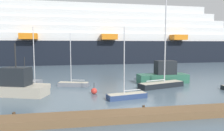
{
  "coord_description": "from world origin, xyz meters",
  "views": [
    {
      "loc": [
        -5.87,
        -19.33,
        6.0
      ],
      "look_at": [
        0.0,
        13.68,
        2.69
      ],
      "focal_mm": 34.52,
      "sensor_mm": 36.0,
      "label": 1
    }
  ],
  "objects_px": {
    "fishing_boat_2": "(163,75)",
    "sailboat_1": "(32,85)",
    "sailboat_5": "(127,95)",
    "fishing_boat_1": "(24,80)",
    "fishing_boat_0": "(15,86)",
    "sailboat_4": "(161,83)",
    "cruise_ship": "(69,38)",
    "sailboat_0": "(73,84)",
    "channel_buoy_0": "(94,91)"
  },
  "relations": [
    {
      "from": "fishing_boat_2",
      "to": "sailboat_1",
      "type": "bearing_deg",
      "value": -176.94
    },
    {
      "from": "sailboat_5",
      "to": "fishing_boat_1",
      "type": "distance_m",
      "value": 16.42
    },
    {
      "from": "sailboat_1",
      "to": "fishing_boat_0",
      "type": "relative_size",
      "value": 1.0
    },
    {
      "from": "sailboat_5",
      "to": "sailboat_4",
      "type": "bearing_deg",
      "value": -151.96
    },
    {
      "from": "cruise_ship",
      "to": "sailboat_0",
      "type": "bearing_deg",
      "value": -90.09
    },
    {
      "from": "fishing_boat_0",
      "to": "cruise_ship",
      "type": "distance_m",
      "value": 46.31
    },
    {
      "from": "sailboat_1",
      "to": "cruise_ship",
      "type": "distance_m",
      "value": 42.36
    },
    {
      "from": "fishing_boat_1",
      "to": "channel_buoy_0",
      "type": "bearing_deg",
      "value": -17.9
    },
    {
      "from": "channel_buoy_0",
      "to": "cruise_ship",
      "type": "distance_m",
      "value": 47.18
    },
    {
      "from": "sailboat_0",
      "to": "sailboat_1",
      "type": "relative_size",
      "value": 0.91
    },
    {
      "from": "sailboat_5",
      "to": "channel_buoy_0",
      "type": "relative_size",
      "value": 5.59
    },
    {
      "from": "sailboat_1",
      "to": "fishing_boat_2",
      "type": "height_order",
      "value": "sailboat_1"
    },
    {
      "from": "sailboat_0",
      "to": "channel_buoy_0",
      "type": "relative_size",
      "value": 5.36
    },
    {
      "from": "fishing_boat_0",
      "to": "fishing_boat_2",
      "type": "xyz_separation_m",
      "value": [
        20.7,
        4.91,
        0.05
      ]
    },
    {
      "from": "fishing_boat_1",
      "to": "channel_buoy_0",
      "type": "xyz_separation_m",
      "value": [
        9.56,
        -7.23,
        -0.45
      ]
    },
    {
      "from": "sailboat_1",
      "to": "sailboat_4",
      "type": "relative_size",
      "value": 0.67
    },
    {
      "from": "cruise_ship",
      "to": "fishing_boat_2",
      "type": "bearing_deg",
      "value": -71.36
    },
    {
      "from": "sailboat_5",
      "to": "fishing_boat_2",
      "type": "bearing_deg",
      "value": -144.58
    },
    {
      "from": "sailboat_4",
      "to": "fishing_boat_2",
      "type": "height_order",
      "value": "sailboat_4"
    },
    {
      "from": "sailboat_0",
      "to": "sailboat_4",
      "type": "bearing_deg",
      "value": -177.57
    },
    {
      "from": "channel_buoy_0",
      "to": "cruise_ship",
      "type": "height_order",
      "value": "cruise_ship"
    },
    {
      "from": "sailboat_1",
      "to": "sailboat_4",
      "type": "bearing_deg",
      "value": 9.94
    },
    {
      "from": "fishing_boat_0",
      "to": "channel_buoy_0",
      "type": "distance_m",
      "value": 9.35
    },
    {
      "from": "sailboat_0",
      "to": "channel_buoy_0",
      "type": "bearing_deg",
      "value": 131.15
    },
    {
      "from": "sailboat_0",
      "to": "sailboat_5",
      "type": "xyz_separation_m",
      "value": [
        5.84,
        -8.23,
        0.01
      ]
    },
    {
      "from": "fishing_boat_0",
      "to": "channel_buoy_0",
      "type": "relative_size",
      "value": 5.92
    },
    {
      "from": "sailboat_0",
      "to": "cruise_ship",
      "type": "relative_size",
      "value": 0.06
    },
    {
      "from": "fishing_boat_1",
      "to": "cruise_ship",
      "type": "distance_m",
      "value": 40.26
    },
    {
      "from": "fishing_boat_2",
      "to": "cruise_ship",
      "type": "bearing_deg",
      "value": 110.92
    },
    {
      "from": "fishing_boat_1",
      "to": "sailboat_1",
      "type": "bearing_deg",
      "value": -36.67
    },
    {
      "from": "fishing_boat_1",
      "to": "cruise_ship",
      "type": "bearing_deg",
      "value": 100.75
    },
    {
      "from": "sailboat_1",
      "to": "channel_buoy_0",
      "type": "height_order",
      "value": "sailboat_1"
    },
    {
      "from": "sailboat_0",
      "to": "cruise_ship",
      "type": "bearing_deg",
      "value": -71.83
    },
    {
      "from": "sailboat_0",
      "to": "fishing_boat_0",
      "type": "bearing_deg",
      "value": 49.33
    },
    {
      "from": "sailboat_5",
      "to": "fishing_boat_0",
      "type": "relative_size",
      "value": 0.94
    },
    {
      "from": "cruise_ship",
      "to": "sailboat_4",
      "type": "bearing_deg",
      "value": -75.01
    },
    {
      "from": "channel_buoy_0",
      "to": "sailboat_0",
      "type": "bearing_deg",
      "value": 114.76
    },
    {
      "from": "sailboat_1",
      "to": "fishing_boat_0",
      "type": "distance_m",
      "value": 4.27
    },
    {
      "from": "sailboat_4",
      "to": "fishing_boat_0",
      "type": "relative_size",
      "value": 1.5
    },
    {
      "from": "sailboat_0",
      "to": "sailboat_4",
      "type": "xyz_separation_m",
      "value": [
        12.08,
        -3.01,
        0.21
      ]
    },
    {
      "from": "sailboat_4",
      "to": "cruise_ship",
      "type": "height_order",
      "value": "cruise_ship"
    },
    {
      "from": "sailboat_0",
      "to": "sailboat_5",
      "type": "distance_m",
      "value": 10.09
    },
    {
      "from": "fishing_boat_0",
      "to": "fishing_boat_1",
      "type": "height_order",
      "value": "fishing_boat_0"
    },
    {
      "from": "sailboat_1",
      "to": "fishing_boat_1",
      "type": "bearing_deg",
      "value": 142.51
    },
    {
      "from": "sailboat_4",
      "to": "sailboat_5",
      "type": "height_order",
      "value": "sailboat_4"
    },
    {
      "from": "sailboat_0",
      "to": "fishing_boat_1",
      "type": "bearing_deg",
      "value": 1.52
    },
    {
      "from": "sailboat_1",
      "to": "fishing_boat_1",
      "type": "relative_size",
      "value": 1.56
    },
    {
      "from": "sailboat_5",
      "to": "fishing_boat_0",
      "type": "height_order",
      "value": "sailboat_5"
    },
    {
      "from": "fishing_boat_1",
      "to": "fishing_boat_2",
      "type": "distance_m",
      "value": 21.04
    },
    {
      "from": "sailboat_4",
      "to": "channel_buoy_0",
      "type": "distance_m",
      "value": 9.9
    }
  ]
}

